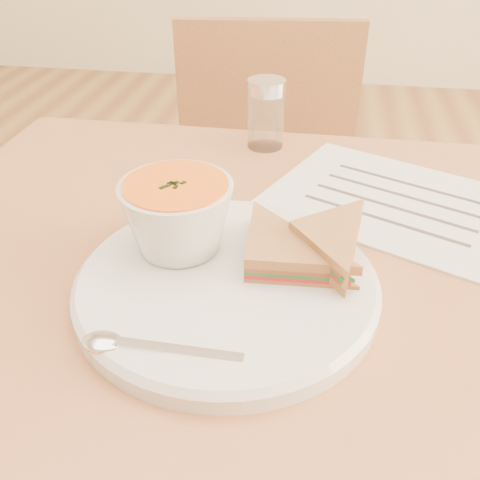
% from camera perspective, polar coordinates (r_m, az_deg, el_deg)
% --- Properties ---
extents(dining_table, '(1.00, 0.70, 0.75)m').
position_cam_1_polar(dining_table, '(0.86, 6.56, -23.05)').
color(dining_table, brown).
rests_on(dining_table, floor).
extents(chair_far, '(0.42, 0.42, 0.86)m').
position_cam_1_polar(chair_far, '(1.15, 2.53, -1.02)').
color(chair_far, brown).
rests_on(chair_far, floor).
extents(plate, '(0.34, 0.34, 0.02)m').
position_cam_1_polar(plate, '(0.53, -1.41, -4.84)').
color(plate, silver).
rests_on(plate, dining_table).
extents(soup_bowl, '(0.13, 0.13, 0.08)m').
position_cam_1_polar(soup_bowl, '(0.55, -6.64, 2.19)').
color(soup_bowl, silver).
rests_on(soup_bowl, plate).
extents(sandwich_half_a, '(0.12, 0.12, 0.03)m').
position_cam_1_polar(sandwich_half_a, '(0.51, 0.43, -3.63)').
color(sandwich_half_a, '#AD7B3D').
rests_on(sandwich_half_a, plate).
extents(sandwich_half_b, '(0.14, 0.14, 0.03)m').
position_cam_1_polar(sandwich_half_b, '(0.55, 5.17, 0.68)').
color(sandwich_half_b, '#AD7B3D').
rests_on(sandwich_half_b, plate).
extents(spoon, '(0.18, 0.04, 0.01)m').
position_cam_1_polar(spoon, '(0.45, -8.36, -11.42)').
color(spoon, silver).
rests_on(spoon, plate).
extents(paper_menu, '(0.38, 0.34, 0.00)m').
position_cam_1_polar(paper_menu, '(0.71, 16.45, 3.90)').
color(paper_menu, silver).
rests_on(paper_menu, dining_table).
extents(condiment_shaker, '(0.06, 0.06, 0.10)m').
position_cam_1_polar(condiment_shaker, '(0.82, 2.77, 13.27)').
color(condiment_shaker, silver).
rests_on(condiment_shaker, dining_table).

